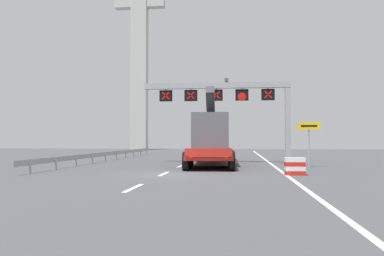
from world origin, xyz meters
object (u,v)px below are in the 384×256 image
at_px(exit_sign_yellow, 309,133).
at_px(heavy_haul_truck_red, 212,137).
at_px(overhead_lane_gantry, 234,97).
at_px(bridge_pylon_distant, 140,30).
at_px(crash_barrier_striped, 295,166).

bearing_deg(exit_sign_yellow, heavy_haul_truck_red, 153.02).
relative_size(overhead_lane_gantry, bridge_pylon_distant, 0.27).
bearing_deg(exit_sign_yellow, overhead_lane_gantry, 142.48).
bearing_deg(heavy_haul_truck_red, bridge_pylon_distant, 111.43).
xyz_separation_m(exit_sign_yellow, bridge_pylon_distant, (-22.01, 42.56, 19.13)).
distance_m(heavy_haul_truck_red, bridge_pylon_distant, 46.34).
height_order(overhead_lane_gantry, bridge_pylon_distant, bridge_pylon_distant).
xyz_separation_m(heavy_haul_truck_red, bridge_pylon_distant, (-15.38, 39.19, 19.36)).
bearing_deg(crash_barrier_striped, heavy_haul_truck_red, 116.62).
relative_size(overhead_lane_gantry, heavy_haul_truck_red, 0.81).
height_order(crash_barrier_striped, bridge_pylon_distant, bridge_pylon_distant).
relative_size(heavy_haul_truck_red, exit_sign_yellow, 4.78).
bearing_deg(crash_barrier_striped, bridge_pylon_distant, 112.49).
height_order(heavy_haul_truck_red, bridge_pylon_distant, bridge_pylon_distant).
bearing_deg(bridge_pylon_distant, overhead_lane_gantry, -66.26).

